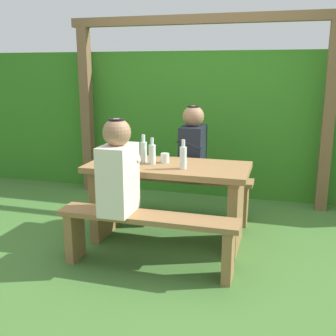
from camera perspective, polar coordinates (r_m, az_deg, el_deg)
ground_plane at (r=3.74m, az=0.00°, el=-9.99°), size 12.00×12.00×0.00m
hedge_backdrop at (r=5.15m, az=5.35°, el=6.47°), size 6.40×0.66×1.71m
pergola_post_left at (r=5.12m, az=-11.35°, el=7.73°), size 0.12×0.12×1.98m
pergola_post_right at (r=4.58m, az=21.65°, el=6.32°), size 0.12×0.12×1.98m
pergola_crossbeam at (r=4.65m, az=4.47°, el=20.18°), size 3.03×0.10×0.10m
picnic_table at (r=3.57m, az=0.00°, el=-2.94°), size 1.40×0.64×0.70m
bench_near at (r=3.11m, az=-2.94°, el=-8.74°), size 1.40×0.24×0.44m
bench_far at (r=4.15m, az=2.18°, el=-2.87°), size 1.40×0.24×0.44m
person_white_shirt at (r=3.05m, az=-7.04°, el=-0.27°), size 0.25×0.35×0.72m
person_black_coat at (r=4.02m, az=3.51°, el=3.26°), size 0.25×0.35×0.72m
drinking_glass at (r=3.57m, az=-0.43°, el=1.42°), size 0.08×0.08×0.08m
bottle_left at (r=3.52m, az=-2.24°, el=2.07°), size 0.06×0.06×0.23m
bottle_right at (r=3.35m, az=2.15°, el=1.59°), size 0.06×0.06×0.25m
bottle_center at (r=3.58m, az=-3.47°, el=2.39°), size 0.06×0.06×0.25m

